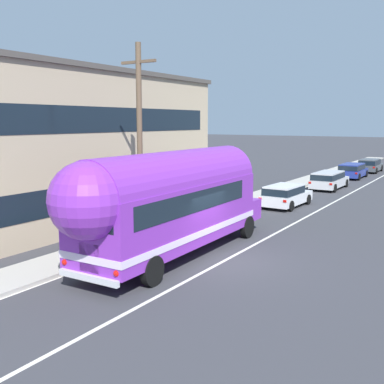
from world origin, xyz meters
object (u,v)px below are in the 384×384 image
object	(u,v)px
painted_bus	(168,200)
car_third	(352,170)
utility_pole	(140,140)
car_second	(329,179)
car_lead	(285,194)
car_fourth	(370,165)

from	to	relation	value
painted_bus	car_third	bearing A→B (deg)	90.37
car_third	painted_bus	bearing A→B (deg)	-89.63
utility_pole	car_second	world-z (taller)	utility_pole
utility_pole	painted_bus	bearing A→B (deg)	-32.94
car_third	utility_pole	bearing A→B (deg)	-95.17
utility_pole	car_second	bearing A→B (deg)	82.42
car_lead	car_third	distance (m)	17.09
painted_bus	car_third	size ratio (longest dim) A/B	2.62
car_lead	car_second	xyz separation A→B (m)	(0.13, 8.97, 0.02)
utility_pole	car_fourth	bearing A→B (deg)	85.30
painted_bus	car_fourth	size ratio (longest dim) A/B	2.74
utility_pole	painted_bus	size ratio (longest dim) A/B	0.72
utility_pole	car_third	distance (m)	28.45
utility_pole	car_lead	world-z (taller)	utility_pole
utility_pole	car_third	size ratio (longest dim) A/B	1.88
car_third	car_fourth	bearing A→B (deg)	87.38
car_lead	car_third	size ratio (longest dim) A/B	0.95
car_second	car_third	bearing A→B (deg)	90.80
painted_bus	car_fourth	world-z (taller)	painted_bus
car_second	car_third	size ratio (longest dim) A/B	1.06
car_lead	car_third	bearing A→B (deg)	89.94
painted_bus	car_lead	distance (m)	12.88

